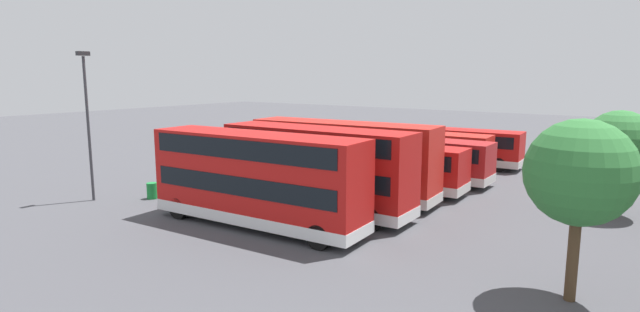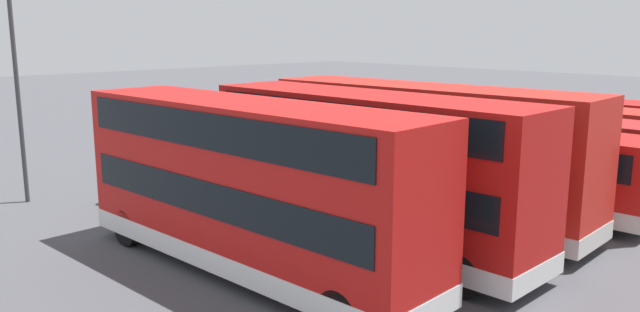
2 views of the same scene
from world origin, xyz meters
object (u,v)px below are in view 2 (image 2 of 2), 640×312
at_px(bus_single_deck_fourth, 497,161).
at_px(bus_double_decker_fifth, 425,149).
at_px(waste_bin_yellow, 114,191).
at_px(lamp_post_tall, 15,68).
at_px(bus_double_decker_sixth, 367,166).
at_px(bus_single_deck_second, 575,136).
at_px(car_hatchback_silver, 393,132).
at_px(bus_single_deck_third, 546,148).
at_px(bus_double_decker_seventh, 247,182).
at_px(bus_single_deck_near_end, 621,129).

bearing_deg(bus_single_deck_fourth, bus_double_decker_fifth, -8.84).
xyz_separation_m(bus_single_deck_fourth, waste_bin_yellow, (10.26, -9.69, -1.15)).
xyz_separation_m(bus_double_decker_fifth, lamp_post_tall, (8.97, -11.58, 2.53)).
relative_size(bus_single_deck_fourth, bus_double_decker_sixth, 1.01).
bearing_deg(bus_single_deck_fourth, lamp_post_tall, -44.09).
relative_size(bus_single_deck_second, bus_single_deck_fourth, 0.95).
bearing_deg(bus_single_deck_second, bus_double_decker_sixth, 2.07).
relative_size(bus_double_decker_sixth, car_hatchback_silver, 2.47).
xyz_separation_m(bus_single_deck_fourth, bus_double_decker_fifth, (3.56, -0.55, 0.83)).
bearing_deg(waste_bin_yellow, lamp_post_tall, -47.12).
relative_size(bus_single_deck_second, bus_double_decker_sixth, 0.96).
distance_m(bus_single_deck_fourth, lamp_post_tall, 17.77).
bearing_deg(waste_bin_yellow, bus_single_deck_third, 145.16).
bearing_deg(lamp_post_tall, car_hatchback_silver, 175.60).
relative_size(bus_single_deck_third, waste_bin_yellow, 12.53).
xyz_separation_m(bus_single_deck_third, bus_double_decker_seventh, (14.37, -0.82, 0.83)).
height_order(bus_single_deck_near_end, bus_single_deck_fourth, same).
height_order(bus_single_deck_third, lamp_post_tall, lamp_post_tall).
distance_m(bus_single_deck_second, bus_double_decker_seventh, 18.12).
distance_m(bus_single_deck_near_end, bus_double_decker_sixth, 17.85).
distance_m(bus_single_deck_near_end, lamp_post_tall, 26.61).
bearing_deg(lamp_post_tall, bus_double_decker_sixth, 114.81).
distance_m(bus_single_deck_near_end, car_hatchback_silver, 11.53).
xyz_separation_m(bus_single_deck_third, lamp_post_tall, (16.20, -12.14, 3.36)).
relative_size(bus_double_decker_fifth, bus_double_decker_sixth, 1.06).
xyz_separation_m(bus_single_deck_near_end, bus_single_deck_second, (3.48, -0.61, -0.00)).
bearing_deg(lamp_post_tall, bus_single_deck_second, 149.87).
relative_size(bus_double_decker_sixth, bus_double_decker_seventh, 0.95).
bearing_deg(bus_double_decker_sixth, lamp_post_tall, -65.19).
bearing_deg(bus_single_deck_second, car_hatchback_silver, -85.94).
bearing_deg(bus_double_decker_fifth, bus_single_deck_third, 175.59).
bearing_deg(car_hatchback_silver, waste_bin_yellow, 3.26).
bearing_deg(bus_single_deck_near_end, bus_double_decker_fifth, -2.36).
xyz_separation_m(bus_single_deck_third, waste_bin_yellow, (13.94, -9.70, -1.15)).
xyz_separation_m(car_hatchback_silver, lamp_post_tall, (19.22, -1.48, 4.28)).
bearing_deg(bus_double_decker_seventh, bus_single_deck_third, 176.74).
bearing_deg(bus_double_decker_fifth, car_hatchback_silver, -135.41).
bearing_deg(bus_single_deck_third, car_hatchback_silver, -105.78).
bearing_deg(car_hatchback_silver, bus_double_decker_seventh, 29.52).
height_order(bus_single_deck_third, bus_single_deck_fourth, same).
distance_m(bus_single_deck_second, bus_double_decker_sixth, 14.38).
bearing_deg(bus_single_deck_second, bus_double_decker_fifth, 0.07).
distance_m(bus_double_decker_fifth, waste_bin_yellow, 11.50).
bearing_deg(car_hatchback_silver, bus_single_deck_second, 94.06).
bearing_deg(car_hatchback_silver, bus_single_deck_fourth, 57.89).
distance_m(bus_single_deck_near_end, bus_double_decker_seventh, 21.62).
relative_size(bus_single_deck_fourth, lamp_post_tall, 1.30).
bearing_deg(bus_double_decker_fifth, bus_double_decker_sixth, 8.51).
bearing_deg(lamp_post_tall, bus_single_deck_third, 143.16).
distance_m(bus_single_deck_near_end, bus_single_deck_fourth, 10.89).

